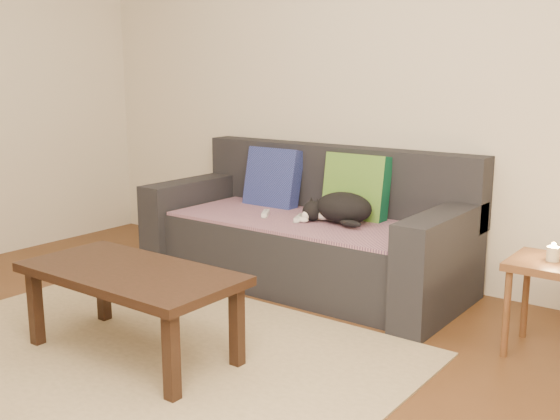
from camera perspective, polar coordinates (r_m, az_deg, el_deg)
The scene contains 13 objects.
ground at distance 3.28m, azimuth -13.73°, elevation -12.87°, with size 4.50×4.50×0.00m, color brown.
back_wall at distance 4.51m, azimuth 5.69°, elevation 11.14°, with size 4.50×0.04×2.60m, color beige.
sofa at distance 4.28m, azimuth 2.45°, elevation -2.25°, with size 2.10×0.94×0.87m.
throw_blanket at distance 4.18m, azimuth 1.75°, elevation -0.89°, with size 1.66×0.74×0.02m, color #3E2749.
cushion_navy at distance 4.59m, azimuth -0.62°, elevation 2.81°, with size 0.41×0.10×0.41m, color navy.
cushion_green at distance 4.22m, azimuth 6.64°, elevation 1.93°, with size 0.43×0.11×0.43m, color #0B4C31.
cat at distance 4.05m, azimuth 5.31°, elevation 0.15°, with size 0.46×0.34×0.19m.
wii_remote_a at distance 4.25m, azimuth -1.28°, elevation -0.32°, with size 0.15×0.04×0.03m, color white.
wii_remote_b at distance 4.12m, azimuth 1.70°, elevation -0.72°, with size 0.15×0.04×0.03m, color white.
side_table at distance 3.41m, azimuth 22.52°, elevation -5.46°, with size 0.38×0.38×0.47m.
candle at distance 3.38m, azimuth 22.68°, elevation -3.50°, with size 0.06×0.06×0.09m.
rug at distance 3.36m, azimuth -11.73°, elevation -12.00°, with size 2.50×1.80×0.01m, color tan.
coffee_table at distance 3.21m, azimuth -12.88°, elevation -6.00°, with size 1.10×0.55×0.44m.
Camera 1 is at (2.34, -1.86, 1.35)m, focal length 42.00 mm.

